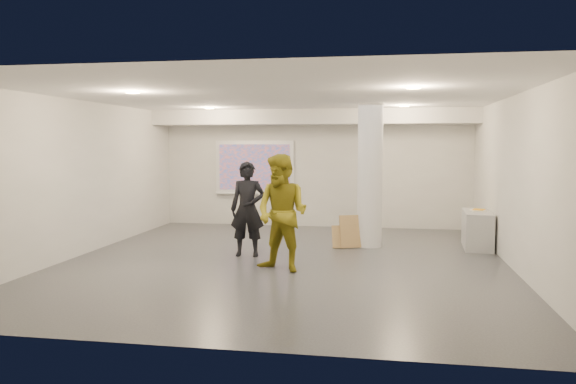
% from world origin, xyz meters
% --- Properties ---
extents(floor, '(8.00, 9.00, 0.01)m').
position_xyz_m(floor, '(0.00, 0.00, 0.00)').
color(floor, '#34363B').
rests_on(floor, ground).
extents(ceiling, '(8.00, 9.00, 0.01)m').
position_xyz_m(ceiling, '(0.00, 0.00, 3.00)').
color(ceiling, white).
rests_on(ceiling, floor).
extents(wall_back, '(8.00, 0.01, 3.00)m').
position_xyz_m(wall_back, '(0.00, 4.50, 1.50)').
color(wall_back, beige).
rests_on(wall_back, floor).
extents(wall_front, '(8.00, 0.01, 3.00)m').
position_xyz_m(wall_front, '(0.00, -4.50, 1.50)').
color(wall_front, beige).
rests_on(wall_front, floor).
extents(wall_left, '(0.01, 9.00, 3.00)m').
position_xyz_m(wall_left, '(-4.00, 0.00, 1.50)').
color(wall_left, beige).
rests_on(wall_left, floor).
extents(wall_right, '(0.01, 9.00, 3.00)m').
position_xyz_m(wall_right, '(4.00, 0.00, 1.50)').
color(wall_right, beige).
rests_on(wall_right, floor).
extents(soffit_band, '(8.00, 1.10, 0.36)m').
position_xyz_m(soffit_band, '(0.00, 3.95, 2.82)').
color(soffit_band, silver).
rests_on(soffit_band, ceiling).
extents(downlight_nw, '(0.22, 0.22, 0.02)m').
position_xyz_m(downlight_nw, '(-2.20, 2.50, 2.98)').
color(downlight_nw, '#FAE685').
rests_on(downlight_nw, ceiling).
extents(downlight_ne, '(0.22, 0.22, 0.02)m').
position_xyz_m(downlight_ne, '(2.20, 2.50, 2.98)').
color(downlight_ne, '#FAE685').
rests_on(downlight_ne, ceiling).
extents(downlight_sw, '(0.22, 0.22, 0.02)m').
position_xyz_m(downlight_sw, '(-2.20, -1.50, 2.98)').
color(downlight_sw, '#FAE685').
rests_on(downlight_sw, ceiling).
extents(downlight_se, '(0.22, 0.22, 0.02)m').
position_xyz_m(downlight_se, '(2.20, -1.50, 2.98)').
color(downlight_se, '#FAE685').
rests_on(downlight_se, ceiling).
extents(column, '(0.52, 0.52, 3.00)m').
position_xyz_m(column, '(1.50, 1.80, 1.50)').
color(column, silver).
rests_on(column, floor).
extents(projection_screen, '(2.10, 0.13, 1.42)m').
position_xyz_m(projection_screen, '(-1.60, 4.45, 1.53)').
color(projection_screen, silver).
rests_on(projection_screen, wall_back).
extents(credenza, '(0.63, 1.34, 0.77)m').
position_xyz_m(credenza, '(3.72, 2.02, 0.38)').
color(credenza, '#989B9D').
rests_on(credenza, floor).
extents(papers_stack, '(0.31, 0.38, 0.02)m').
position_xyz_m(papers_stack, '(3.73, 2.07, 0.78)').
color(papers_stack, silver).
rests_on(papers_stack, credenza).
extents(postit_pad, '(0.30, 0.35, 0.03)m').
position_xyz_m(postit_pad, '(3.76, 2.14, 0.78)').
color(postit_pad, orange).
rests_on(postit_pad, credenza).
extents(cardboard_back, '(0.64, 0.41, 0.68)m').
position_xyz_m(cardboard_back, '(1.20, 1.62, 0.34)').
color(cardboard_back, '#A07D4B').
rests_on(cardboard_back, floor).
extents(cardboard_front, '(0.46, 0.29, 0.47)m').
position_xyz_m(cardboard_front, '(0.95, 1.54, 0.23)').
color(cardboard_front, '#A07D4B').
rests_on(cardboard_front, floor).
extents(woman, '(0.69, 0.48, 1.82)m').
position_xyz_m(woman, '(-0.79, 0.39, 0.91)').
color(woman, black).
rests_on(woman, floor).
extents(man, '(1.18, 1.06, 1.99)m').
position_xyz_m(man, '(0.11, -0.79, 0.99)').
color(man, olive).
rests_on(man, floor).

